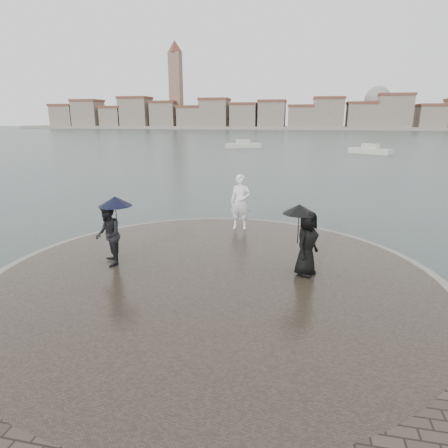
# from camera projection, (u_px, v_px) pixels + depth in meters

# --- Properties ---
(ground) EXTENTS (400.00, 400.00, 0.00)m
(ground) POSITION_uv_depth(u_px,v_px,m) (172.00, 364.00, 7.15)
(ground) COLOR #2B3835
(ground) RESTS_ON ground
(kerb_ring) EXTENTS (12.50, 12.50, 0.32)m
(kerb_ring) POSITION_uv_depth(u_px,v_px,m) (214.00, 281.00, 10.40)
(kerb_ring) COLOR gray
(kerb_ring) RESTS_ON ground
(quay_tip) EXTENTS (11.90, 11.90, 0.36)m
(quay_tip) POSITION_uv_depth(u_px,v_px,m) (214.00, 280.00, 10.40)
(quay_tip) COLOR #2D261E
(quay_tip) RESTS_ON ground
(statue) EXTENTS (0.80, 0.55, 2.12)m
(statue) POSITION_uv_depth(u_px,v_px,m) (240.00, 202.00, 14.39)
(statue) COLOR white
(statue) RESTS_ON quay_tip
(visitor_left) EXTENTS (1.27, 1.15, 2.04)m
(visitor_left) POSITION_uv_depth(u_px,v_px,m) (109.00, 229.00, 10.76)
(visitor_left) COLOR black
(visitor_left) RESTS_ON quay_tip
(visitor_right) EXTENTS (1.16, 1.08, 1.95)m
(visitor_right) POSITION_uv_depth(u_px,v_px,m) (305.00, 237.00, 10.09)
(visitor_right) COLOR black
(visitor_right) RESTS_ON quay_tip
(far_skyline) EXTENTS (260.00, 20.00, 37.00)m
(far_skyline) POSITION_uv_depth(u_px,v_px,m) (286.00, 116.00, 158.18)
(far_skyline) COLOR gray
(far_skyline) RESTS_ON ground
(boats) EXTENTS (38.80, 15.05, 1.50)m
(boats) POSITION_uv_depth(u_px,v_px,m) (364.00, 150.00, 50.64)
(boats) COLOR beige
(boats) RESTS_ON ground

